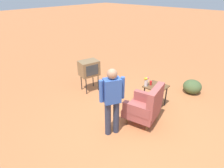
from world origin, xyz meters
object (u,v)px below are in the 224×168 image
armchair (146,106)px  flower_vase (146,81)px  soda_can_red (151,83)px  side_table (156,89)px  soda_can_blue (163,85)px  person_standing (112,99)px  tv_on_stand (89,68)px

armchair → flower_vase: (-0.65, -0.44, 0.30)m
soda_can_red → flower_vase: size_ratio=0.46×
side_table → flower_vase: flower_vase is taller
flower_vase → soda_can_blue: bearing=125.4°
soda_can_red → person_standing: bearing=0.6°
tv_on_stand → soda_can_red: tv_on_stand is taller
person_standing → tv_on_stand: bearing=-118.6°
armchair → person_standing: (0.83, -0.36, 0.44)m
armchair → side_table: 0.88m
tv_on_stand → person_standing: (1.07, 1.97, 0.16)m
person_standing → flower_vase: size_ratio=6.19×
armchair → person_standing: person_standing is taller
armchair → flower_vase: bearing=-146.1°
tv_on_stand → person_standing: size_ratio=0.63×
person_standing → flower_vase: person_standing is taller
armchair → soda_can_blue: (-0.92, -0.06, 0.21)m
person_standing → soda_can_blue: (-1.75, 0.30, -0.23)m
flower_vase → tv_on_stand: bearing=-77.9°
armchair → soda_can_blue: size_ratio=8.69×
side_table → person_standing: person_standing is taller
soda_can_red → side_table: bearing=107.2°
tv_on_stand → soda_can_blue: size_ratio=8.44×
person_standing → soda_can_red: person_standing is taller
person_standing → flower_vase: bearing=-177.0°
soda_can_red → tv_on_stand: bearing=-74.1°
armchair → side_table: bearing=-165.0°
side_table → soda_can_blue: bearing=112.9°
side_table → soda_can_red: soda_can_red is taller
side_table → armchair: bearing=15.0°
soda_can_red → flower_vase: flower_vase is taller
armchair → soda_can_red: size_ratio=8.69×
armchair → tv_on_stand: (-0.24, -2.33, 0.28)m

